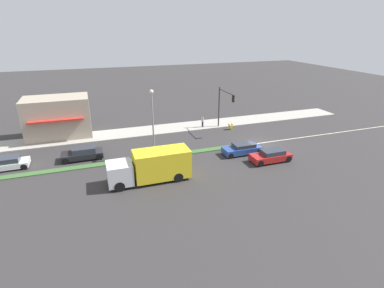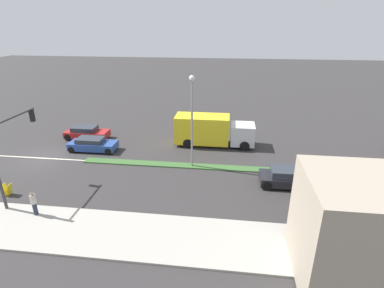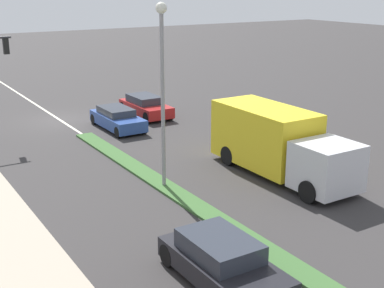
% 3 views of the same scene
% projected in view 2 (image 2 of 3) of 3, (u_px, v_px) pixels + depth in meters
% --- Properties ---
extents(ground_plane, '(160.00, 160.00, 0.00)m').
position_uv_depth(ground_plane, '(250.00, 170.00, 24.19)').
color(ground_plane, '#333030').
extents(sidewalk_right, '(4.00, 73.00, 0.12)m').
position_uv_depth(sidewalk_right, '(269.00, 246.00, 15.85)').
color(sidewalk_right, '#A8A399').
rests_on(sidewalk_right, ground).
extents(median_strip, '(0.90, 46.00, 0.10)m').
position_uv_depth(median_strip, '(368.00, 176.00, 23.14)').
color(median_strip, '#3D6633').
rests_on(median_strip, ground).
extents(lane_marking_center, '(0.16, 60.00, 0.01)m').
position_uv_depth(lane_marking_center, '(42.00, 158.00, 26.25)').
color(lane_marking_center, beige).
rests_on(lane_marking_center, ground).
extents(traffic_signal_main, '(4.59, 0.34, 5.60)m').
position_uv_depth(traffic_signal_main, '(8.00, 145.00, 18.89)').
color(traffic_signal_main, '#333338').
rests_on(traffic_signal_main, sidewalk_right).
extents(street_lamp, '(0.44, 0.44, 7.37)m').
position_uv_depth(street_lamp, '(192.00, 111.00, 22.93)').
color(street_lamp, gray).
rests_on(street_lamp, median_strip).
extents(pedestrian, '(0.34, 0.34, 1.61)m').
position_uv_depth(pedestrian, '(34.00, 203.00, 18.08)').
color(pedestrian, '#282D42').
rests_on(pedestrian, sidewalk_right).
extents(warning_aframe_sign, '(0.45, 0.53, 0.84)m').
position_uv_depth(warning_aframe_sign, '(7.00, 190.00, 20.51)').
color(warning_aframe_sign, yellow).
rests_on(warning_aframe_sign, ground).
extents(delivery_truck, '(2.44, 7.50, 2.87)m').
position_uv_depth(delivery_truck, '(212.00, 130.00, 28.63)').
color(delivery_truck, silver).
rests_on(delivery_truck, ground).
extents(coupe_blue, '(1.76, 4.31, 1.23)m').
position_uv_depth(coupe_blue, '(93.00, 144.00, 27.62)').
color(coupe_blue, '#284793').
rests_on(coupe_blue, ground).
extents(sedan_dark, '(1.91, 4.26, 1.34)m').
position_uv_depth(sedan_dark, '(289.00, 178.00, 21.63)').
color(sedan_dark, black).
rests_on(sedan_dark, ground).
extents(hatchback_red, '(1.81, 4.28, 1.31)m').
position_uv_depth(hatchback_red, '(87.00, 133.00, 30.40)').
color(hatchback_red, '#AD1E1E').
rests_on(hatchback_red, ground).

